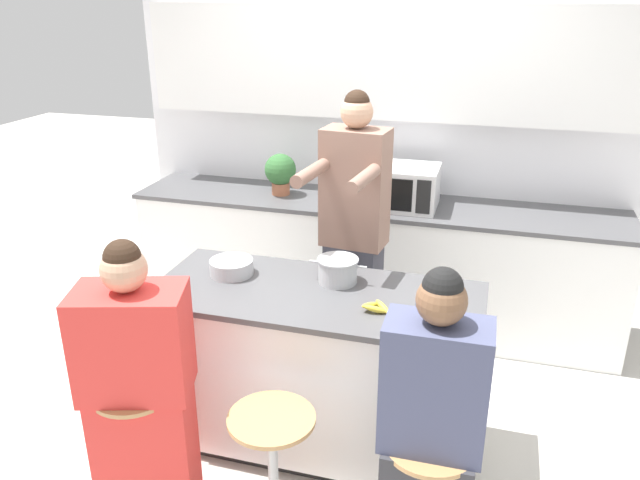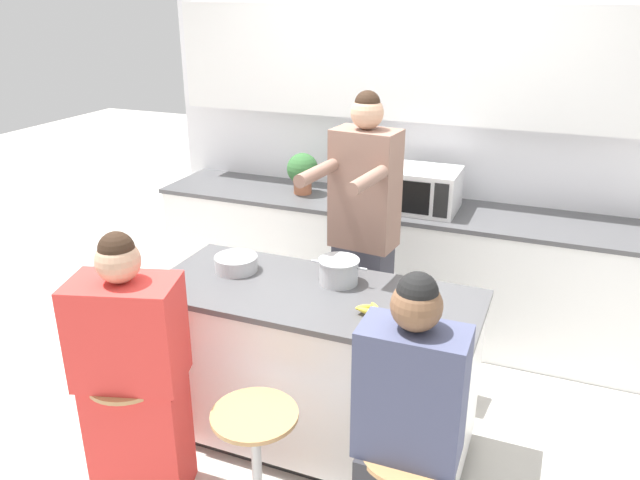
{
  "view_description": "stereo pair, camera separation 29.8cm",
  "coord_description": "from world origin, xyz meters",
  "px_view_note": "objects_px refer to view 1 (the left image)",
  "views": [
    {
      "loc": [
        0.78,
        -2.64,
        2.26
      ],
      "look_at": [
        0.0,
        0.07,
        1.14
      ],
      "focal_mm": 35.0,
      "sensor_mm": 36.0,
      "label": 1
    },
    {
      "loc": [
        1.06,
        -2.54,
        2.26
      ],
      "look_at": [
        0.0,
        0.07,
        1.14
      ],
      "focal_mm": 35.0,
      "sensor_mm": 36.0,
      "label": 2
    }
  ],
  "objects_px": {
    "bar_stool_leftmost": "(140,442)",
    "coffee_cup_near": "(425,305)",
    "banana_bunch": "(376,307)",
    "potted_plant": "(280,172)",
    "person_wrapped_blanket": "(139,390)",
    "kitchen_island": "(316,368)",
    "person_seated_near": "(430,444)",
    "bar_stool_center": "(273,472)",
    "person_cooking": "(353,246)",
    "fruit_bowl": "(232,267)",
    "microwave": "(400,186)",
    "cooking_pot": "(338,270)"
  },
  "relations": [
    {
      "from": "cooking_pot",
      "to": "banana_bunch",
      "type": "bearing_deg",
      "value": -45.87
    },
    {
      "from": "potted_plant",
      "to": "coffee_cup_near",
      "type": "bearing_deg",
      "value": -50.33
    },
    {
      "from": "person_cooking",
      "to": "microwave",
      "type": "bearing_deg",
      "value": 85.65
    },
    {
      "from": "person_cooking",
      "to": "person_seated_near",
      "type": "height_order",
      "value": "person_cooking"
    },
    {
      "from": "microwave",
      "to": "person_seated_near",
      "type": "bearing_deg",
      "value": -76.96
    },
    {
      "from": "person_seated_near",
      "to": "bar_stool_leftmost",
      "type": "bearing_deg",
      "value": 179.27
    },
    {
      "from": "banana_bunch",
      "to": "potted_plant",
      "type": "distance_m",
      "value": 1.83
    },
    {
      "from": "person_wrapped_blanket",
      "to": "microwave",
      "type": "bearing_deg",
      "value": 51.34
    },
    {
      "from": "person_seated_near",
      "to": "cooking_pot",
      "type": "xyz_separation_m",
      "value": [
        -0.58,
        0.79,
        0.32
      ]
    },
    {
      "from": "banana_bunch",
      "to": "potted_plant",
      "type": "height_order",
      "value": "potted_plant"
    },
    {
      "from": "person_seated_near",
      "to": "coffee_cup_near",
      "type": "distance_m",
      "value": 0.66
    },
    {
      "from": "cooking_pot",
      "to": "microwave",
      "type": "relative_size",
      "value": 0.59
    },
    {
      "from": "bar_stool_leftmost",
      "to": "person_wrapped_blanket",
      "type": "height_order",
      "value": "person_wrapped_blanket"
    },
    {
      "from": "bar_stool_leftmost",
      "to": "person_seated_near",
      "type": "height_order",
      "value": "person_seated_near"
    },
    {
      "from": "bar_stool_leftmost",
      "to": "coffee_cup_near",
      "type": "height_order",
      "value": "coffee_cup_near"
    },
    {
      "from": "kitchen_island",
      "to": "person_seated_near",
      "type": "xyz_separation_m",
      "value": [
        0.65,
        -0.64,
        0.18
      ]
    },
    {
      "from": "bar_stool_leftmost",
      "to": "person_cooking",
      "type": "relative_size",
      "value": 0.35
    },
    {
      "from": "coffee_cup_near",
      "to": "fruit_bowl",
      "type": "bearing_deg",
      "value": 171.8
    },
    {
      "from": "person_seated_near",
      "to": "potted_plant",
      "type": "relative_size",
      "value": 4.68
    },
    {
      "from": "microwave",
      "to": "bar_stool_center",
      "type": "bearing_deg",
      "value": -95.19
    },
    {
      "from": "microwave",
      "to": "potted_plant",
      "type": "bearing_deg",
      "value": 177.75
    },
    {
      "from": "fruit_bowl",
      "to": "microwave",
      "type": "relative_size",
      "value": 0.45
    },
    {
      "from": "bar_stool_center",
      "to": "person_cooking",
      "type": "xyz_separation_m",
      "value": [
        0.04,
        1.28,
        0.55
      ]
    },
    {
      "from": "person_seated_near",
      "to": "fruit_bowl",
      "type": "xyz_separation_m",
      "value": [
        -1.14,
        0.73,
        0.3
      ]
    },
    {
      "from": "person_cooking",
      "to": "cooking_pot",
      "type": "relative_size",
      "value": 6.0
    },
    {
      "from": "kitchen_island",
      "to": "microwave",
      "type": "xyz_separation_m",
      "value": [
        0.18,
        1.37,
        0.6
      ]
    },
    {
      "from": "person_wrapped_blanket",
      "to": "microwave",
      "type": "distance_m",
      "value": 2.21
    },
    {
      "from": "person_wrapped_blanket",
      "to": "person_seated_near",
      "type": "xyz_separation_m",
      "value": [
        1.28,
        0.0,
        0.0
      ]
    },
    {
      "from": "kitchen_island",
      "to": "person_seated_near",
      "type": "distance_m",
      "value": 0.93
    },
    {
      "from": "bar_stool_center",
      "to": "banana_bunch",
      "type": "xyz_separation_m",
      "value": [
        0.32,
        0.54,
        0.57
      ]
    },
    {
      "from": "fruit_bowl",
      "to": "banana_bunch",
      "type": "xyz_separation_m",
      "value": [
        0.81,
        -0.2,
        -0.02
      ]
    },
    {
      "from": "microwave",
      "to": "person_cooking",
      "type": "bearing_deg",
      "value": -100.6
    },
    {
      "from": "person_wrapped_blanket",
      "to": "person_seated_near",
      "type": "relative_size",
      "value": 0.97
    },
    {
      "from": "cooking_pot",
      "to": "banana_bunch",
      "type": "height_order",
      "value": "cooking_pot"
    },
    {
      "from": "person_cooking",
      "to": "microwave",
      "type": "height_order",
      "value": "person_cooking"
    },
    {
      "from": "person_cooking",
      "to": "banana_bunch",
      "type": "bearing_deg",
      "value": -62.86
    },
    {
      "from": "bar_stool_center",
      "to": "potted_plant",
      "type": "distance_m",
      "value": 2.29
    },
    {
      "from": "person_wrapped_blanket",
      "to": "fruit_bowl",
      "type": "distance_m",
      "value": 0.8
    },
    {
      "from": "person_seated_near",
      "to": "person_wrapped_blanket",
      "type": "bearing_deg",
      "value": 179.23
    },
    {
      "from": "bar_stool_leftmost",
      "to": "bar_stool_center",
      "type": "distance_m",
      "value": 0.65
    },
    {
      "from": "bar_stool_center",
      "to": "coffee_cup_near",
      "type": "distance_m",
      "value": 1.0
    },
    {
      "from": "cooking_pot",
      "to": "banana_bunch",
      "type": "xyz_separation_m",
      "value": [
        0.25,
        -0.26,
        -0.04
      ]
    },
    {
      "from": "person_cooking",
      "to": "person_seated_near",
      "type": "distance_m",
      "value": 1.43
    },
    {
      "from": "cooking_pot",
      "to": "banana_bunch",
      "type": "relative_size",
      "value": 1.97
    },
    {
      "from": "bar_stool_center",
      "to": "banana_bunch",
      "type": "distance_m",
      "value": 0.85
    },
    {
      "from": "bar_stool_leftmost",
      "to": "person_cooking",
      "type": "distance_m",
      "value": 1.54
    },
    {
      "from": "person_wrapped_blanket",
      "to": "person_seated_near",
      "type": "bearing_deg",
      "value": -16.78
    },
    {
      "from": "bar_stool_center",
      "to": "person_cooking",
      "type": "distance_m",
      "value": 1.39
    },
    {
      "from": "cooking_pot",
      "to": "microwave",
      "type": "xyz_separation_m",
      "value": [
        0.11,
        1.23,
        0.1
      ]
    },
    {
      "from": "kitchen_island",
      "to": "potted_plant",
      "type": "relative_size",
      "value": 5.54
    }
  ]
}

